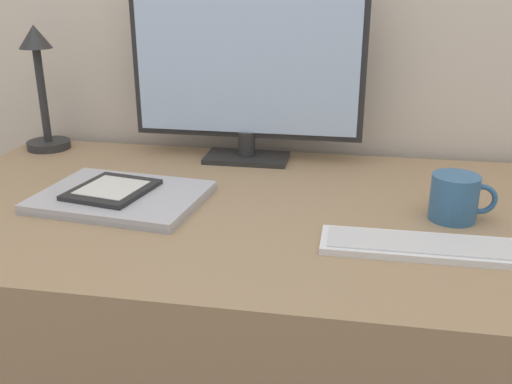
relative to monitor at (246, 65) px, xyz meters
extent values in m
cube|color=#997A56|center=(0.09, -0.29, -0.58)|extent=(1.41, 0.75, 0.70)
cube|color=#262626|center=(0.00, 0.00, -0.22)|extent=(0.20, 0.11, 0.01)
cylinder|color=#262626|center=(0.00, 0.00, -0.19)|extent=(0.04, 0.04, 0.06)
cube|color=#262626|center=(0.00, 0.00, 0.02)|extent=(0.55, 0.01, 0.38)
cube|color=#ADC6E5|center=(0.00, -0.01, 0.02)|extent=(0.52, 0.01, 0.35)
cube|color=silver|center=(0.37, -0.43, -0.22)|extent=(0.32, 0.10, 0.01)
cube|color=silver|center=(0.37, -0.43, -0.22)|extent=(0.30, 0.08, 0.00)
cube|color=#A3A3A8|center=(-0.19, -0.31, -0.22)|extent=(0.34, 0.27, 0.01)
cube|color=#B2B2B7|center=(-0.19, -0.31, -0.22)|extent=(0.34, 0.27, 0.01)
cube|color=black|center=(-0.21, -0.31, -0.21)|extent=(0.17, 0.18, 0.01)
cube|color=silver|center=(-0.21, -0.31, -0.20)|extent=(0.13, 0.13, 0.00)
cylinder|color=#282828|center=(-0.53, 0.01, -0.22)|extent=(0.11, 0.11, 0.02)
cylinder|color=#282828|center=(-0.53, 0.01, -0.09)|extent=(0.02, 0.02, 0.23)
cone|color=#282828|center=(-0.53, 0.01, 0.05)|extent=(0.08, 0.08, 0.06)
cylinder|color=#336089|center=(0.44, -0.29, -0.19)|extent=(0.09, 0.09, 0.09)
torus|color=#336089|center=(0.49, -0.29, -0.19)|extent=(0.06, 0.01, 0.06)
camera|label=1|loc=(0.25, -1.31, 0.19)|focal=40.00mm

